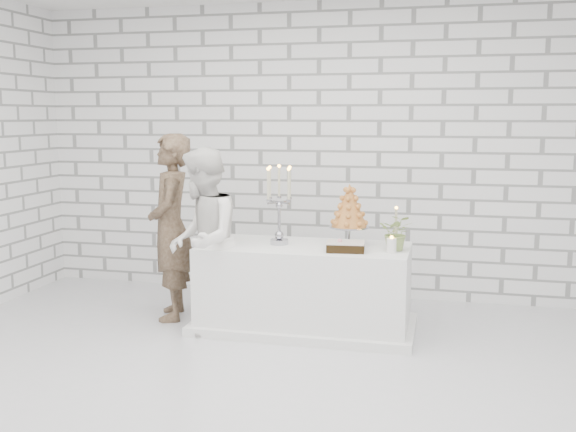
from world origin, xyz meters
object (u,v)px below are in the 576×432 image
object	(u,v)px
groom	(171,227)
cake_table	(304,288)
bride	(203,241)
candelabra	(279,205)
croquembouche	(349,215)

from	to	relation	value
groom	cake_table	bearing A→B (deg)	67.89
bride	candelabra	distance (m)	0.73
cake_table	bride	size ratio (longest dim) A/B	1.13
cake_table	candelabra	size ratio (longest dim) A/B	2.58
cake_table	candelabra	distance (m)	0.76
cake_table	groom	distance (m)	1.35
groom	bride	size ratio (longest dim) A/B	1.07
bride	croquembouche	size ratio (longest dim) A/B	2.98
groom	bride	world-z (taller)	groom
cake_table	groom	bearing A→B (deg)	177.34
groom	candelabra	distance (m)	1.07
bride	candelabra	world-z (taller)	bride
cake_table	bride	distance (m)	0.97
groom	croquembouche	xyz separation A→B (m)	(1.64, 0.05, 0.17)
cake_table	bride	bearing A→B (deg)	-163.43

